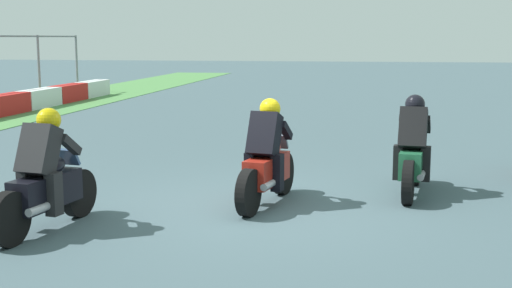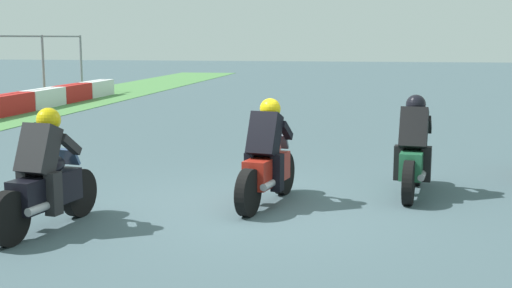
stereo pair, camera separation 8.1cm
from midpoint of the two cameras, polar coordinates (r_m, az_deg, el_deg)
ground_plane at (r=9.57m, az=0.63°, el=-5.38°), size 120.00×120.00×0.00m
rider_lane_b at (r=10.57m, az=13.21°, el=-0.81°), size 2.04×0.58×1.51m
rider_lane_c at (r=9.66m, az=1.17°, el=-1.47°), size 2.03×0.63×1.51m
rider_lane_d at (r=8.75m, az=-16.92°, el=-2.94°), size 2.04×0.60×1.51m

